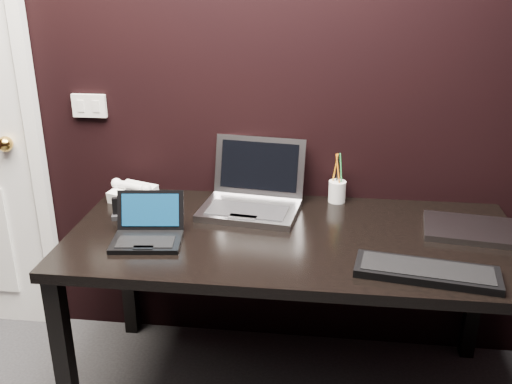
# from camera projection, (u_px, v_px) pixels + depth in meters

# --- Properties ---
(wall_back) EXTENTS (4.00, 0.00, 4.00)m
(wall_back) POSITION_uv_depth(u_px,v_px,m) (230.00, 66.00, 2.35)
(wall_back) COLOR black
(wall_back) RESTS_ON ground
(wall_switch) EXTENTS (0.15, 0.02, 0.10)m
(wall_switch) POSITION_uv_depth(u_px,v_px,m) (89.00, 106.00, 2.48)
(wall_switch) COLOR silver
(wall_switch) RESTS_ON wall_back
(desk) EXTENTS (1.70, 0.80, 0.74)m
(desk) POSITION_uv_depth(u_px,v_px,m) (293.00, 253.00, 2.18)
(desk) COLOR black
(desk) RESTS_ON ground
(netbook) EXTENTS (0.27, 0.25, 0.16)m
(netbook) POSITION_uv_depth(u_px,v_px,m) (148.00, 232.00, 2.10)
(netbook) COLOR black
(netbook) RESTS_ON desk
(silver_laptop) EXTENTS (0.43, 0.40, 0.27)m
(silver_laptop) POSITION_uv_depth(u_px,v_px,m) (252.00, 198.00, 2.36)
(silver_laptop) COLOR #A4A5AA
(silver_laptop) RESTS_ON desk
(ext_keyboard) EXTENTS (0.48, 0.23, 0.03)m
(ext_keyboard) POSITION_uv_depth(u_px,v_px,m) (427.00, 272.00, 1.86)
(ext_keyboard) COLOR black
(ext_keyboard) RESTS_ON desk
(closed_laptop) EXTENTS (0.37, 0.29, 0.02)m
(closed_laptop) POSITION_uv_depth(u_px,v_px,m) (471.00, 229.00, 2.17)
(closed_laptop) COLOR gray
(closed_laptop) RESTS_ON desk
(desk_phone) EXTENTS (0.21, 0.20, 0.10)m
(desk_phone) POSITION_uv_depth(u_px,v_px,m) (133.00, 193.00, 2.45)
(desk_phone) COLOR white
(desk_phone) RESTS_ON desk
(mobile_phone) EXTENTS (0.06, 0.05, 0.09)m
(mobile_phone) POSITION_uv_depth(u_px,v_px,m) (118.00, 211.00, 2.28)
(mobile_phone) COLOR black
(mobile_phone) RESTS_ON desk
(pen_cup) EXTENTS (0.10, 0.10, 0.22)m
(pen_cup) POSITION_uv_depth(u_px,v_px,m) (337.00, 191.00, 2.44)
(pen_cup) COLOR white
(pen_cup) RESTS_ON desk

